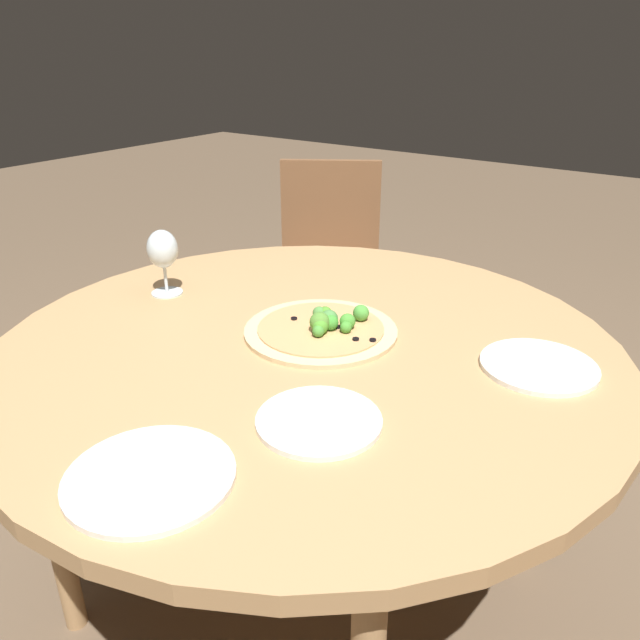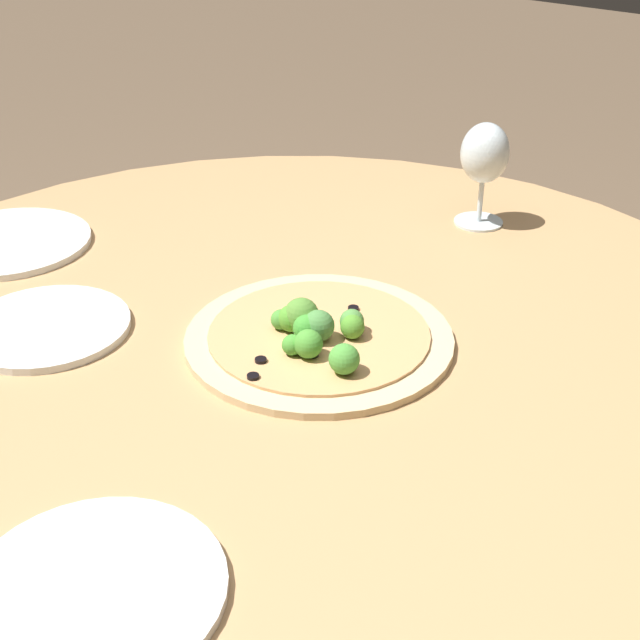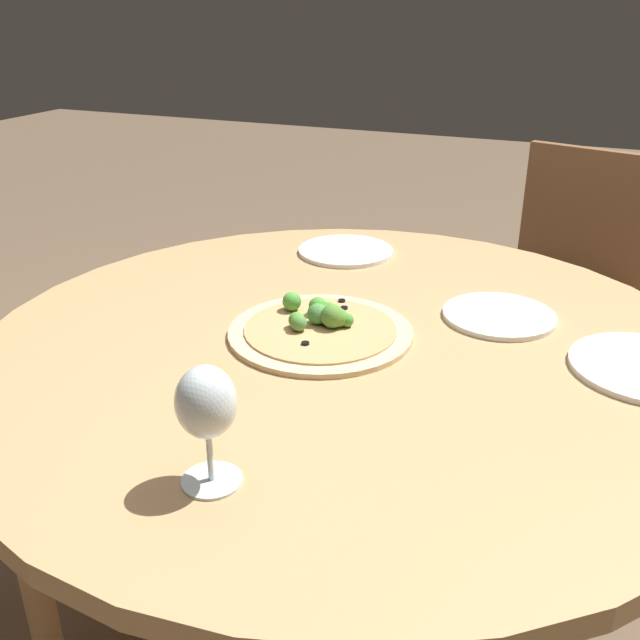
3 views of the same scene
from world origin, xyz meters
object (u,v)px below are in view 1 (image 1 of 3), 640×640
chair_2 (329,269)px  wine_glass (163,251)px  pizza (323,328)px  plate_side (319,421)px  plate_far (150,477)px  plate_near (539,366)px

chair_2 → wine_glass: size_ratio=5.41×
wine_glass → pizza: bearing=5.0°
pizza → chair_2: bearing=123.8°
chair_2 → plate_side: (0.77, -1.14, 0.23)m
pizza → plate_far: bearing=-81.8°
pizza → wine_glass: wine_glass is taller
wine_glass → plate_near: size_ratio=0.73×
chair_2 → pizza: size_ratio=2.66×
chair_2 → plate_near: chair_2 is taller
pizza → plate_near: pizza is taller
pizza → plate_far: pizza is taller
pizza → wine_glass: (-0.45, -0.04, 0.10)m
pizza → plate_near: bearing=14.8°
wine_glass → plate_near: bearing=9.9°
plate_near → plate_far: bearing=-118.2°
wine_glass → plate_side: bearing=-21.0°
wine_glass → plate_side: 0.69m
pizza → wine_glass: bearing=-175.0°
chair_2 → plate_near: size_ratio=3.95×
wine_glass → plate_far: (0.52, -0.50, -0.11)m
pizza → plate_far: size_ratio=1.33×
wine_glass → plate_far: wine_glass is taller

